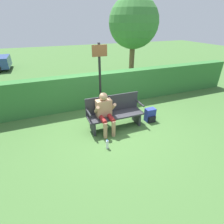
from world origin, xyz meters
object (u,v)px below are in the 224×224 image
Objects in this scene: tree at (134,23)px; park_bench at (115,112)px; backpack at (150,115)px; signpost at (100,79)px; water_bottle at (107,144)px; person_seated at (105,111)px.

park_bench is at bearing -122.86° from tree.
backpack is 5.11m from tree.
signpost is at bearing 156.90° from backpack.
tree reaches higher than water_bottle.
person_seated is 0.49× the size of signpost.
backpack is 1.92m from water_bottle.
signpost is (-1.44, 0.61, 1.19)m from backpack.
person_seated is 0.98m from water_bottle.
water_bottle is 1.92m from signpost.
park_bench is at bearing 20.46° from person_seated.
park_bench is at bearing 58.16° from water_bottle.
water_bottle is (-1.75, -0.79, -0.08)m from backpack.
signpost is (0.31, 1.40, 1.27)m from water_bottle.
tree reaches higher than backpack.
signpost is (0.08, 0.61, 0.75)m from person_seated.
tree is (2.88, 3.56, 1.37)m from signpost.
water_bottle is (-0.57, -0.92, -0.34)m from park_bench.
tree is at bearing 57.14° from park_bench.
person_seated is 5.54m from tree.
backpack is at bearing -0.05° from person_seated.
backpack is 1.70× the size of water_bottle.
backpack reaches higher than water_bottle.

